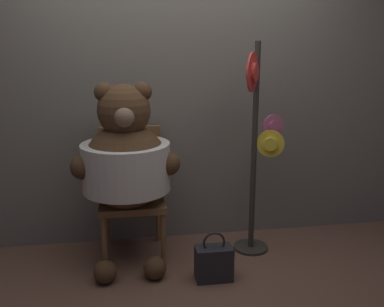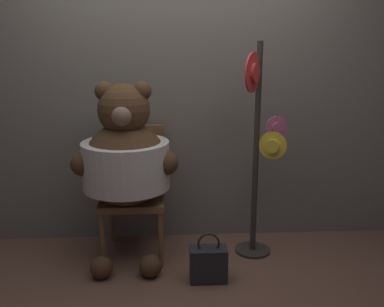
% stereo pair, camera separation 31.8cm
% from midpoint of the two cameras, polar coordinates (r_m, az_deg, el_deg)
% --- Properties ---
extents(ground_plane, '(14.00, 14.00, 0.00)m').
position_cam_midpoint_polar(ground_plane, '(3.18, -3.86, -16.26)').
color(ground_plane, brown).
extents(wall_back, '(8.00, 0.10, 2.24)m').
position_cam_midpoint_polar(wall_back, '(3.52, -5.31, 6.22)').
color(wall_back, slate).
rests_on(wall_back, ground_plane).
extents(chair, '(0.48, 0.54, 0.99)m').
position_cam_midpoint_polar(chair, '(3.39, -10.73, -4.55)').
color(chair, brown).
rests_on(chair, ground_plane).
extents(teddy_bear, '(0.77, 0.68, 1.37)m').
position_cam_midpoint_polar(teddy_bear, '(3.14, -11.69, -1.04)').
color(teddy_bear, '#4C331E').
rests_on(teddy_bear, ground_plane).
extents(hat_display_rack, '(0.40, 0.38, 1.64)m').
position_cam_midpoint_polar(hat_display_rack, '(3.27, 5.93, 0.58)').
color(hat_display_rack, '#332D28').
rests_on(hat_display_rack, ground_plane).
extents(handbag_on_ground, '(0.26, 0.14, 0.36)m').
position_cam_midpoint_polar(handbag_on_ground, '(3.09, -0.10, -14.40)').
color(handbag_on_ground, '#232328').
rests_on(handbag_on_ground, ground_plane).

